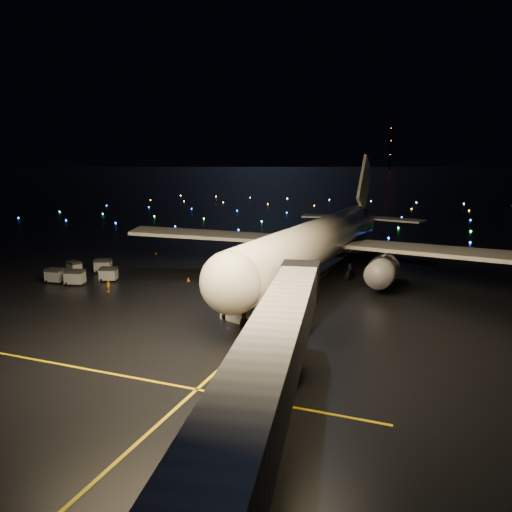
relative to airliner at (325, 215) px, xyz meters
The scene contains 18 objects.
ground 272.94m from the airliner, 92.47° to the left, with size 2000.00×2000.00×0.00m, color black.
lane_centre 14.83m from the airliner, 88.93° to the right, with size 0.25×80.00×0.02m, color #D9B308.
lane_cross 41.80m from the airliner, 114.13° to the right, with size 60.00×0.25×0.02m, color #D9B308.
airliner is the anchor object (origin of this frame).
pushback_tug 34.29m from the airliner, 83.32° to the right, with size 4.39×2.30×2.09m, color silver.
belt_loader 23.91m from the airliner, 96.27° to the right, with size 6.46×1.76×3.13m, color silver, non-canonical shape.
crew_c 29.28m from the airliner, 139.09° to the right, with size 0.96×0.40×1.65m, color orange.
safety_cone_0 18.58m from the airliner, 143.17° to the right, with size 0.39×0.39×0.44m, color #E44E00.
safety_cone_1 11.69m from the airliner, 165.86° to the right, with size 0.48×0.48×0.55m, color #E44E00.
safety_cone_2 20.07m from the airliner, 145.69° to the right, with size 0.41×0.41×0.46m, color #E44E00.
safety_cone_3 30.46m from the airliner, behind, with size 0.44×0.44×0.50m, color #E44E00.
radio_mast 716.57m from the airliner, 95.75° to the left, with size 1.80×1.80×64.00m, color black.
taxiway_lights 79.84m from the airliner, 98.52° to the left, with size 164.00×92.00×0.36m, color black, non-canonical shape.
baggage_cart_0 33.24m from the airliner, 148.02° to the right, with size 2.23×1.56×1.89m, color gray.
baggage_cart_1 29.46m from the airliner, 150.47° to the right, with size 2.09×1.46×1.78m, color gray.
baggage_cart_2 34.93m from the airliner, 158.91° to the right, with size 2.00×1.40×1.70m, color gray.
baggage_cart_3 31.29m from the airliner, 160.40° to the right, with size 2.18×1.53×1.85m, color gray.
baggage_cart_4 35.91m from the airliner, 150.71° to the right, with size 2.12×1.48×1.80m, color gray.
Camera 1 is at (27.19, -38.03, 15.46)m, focal length 35.00 mm.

